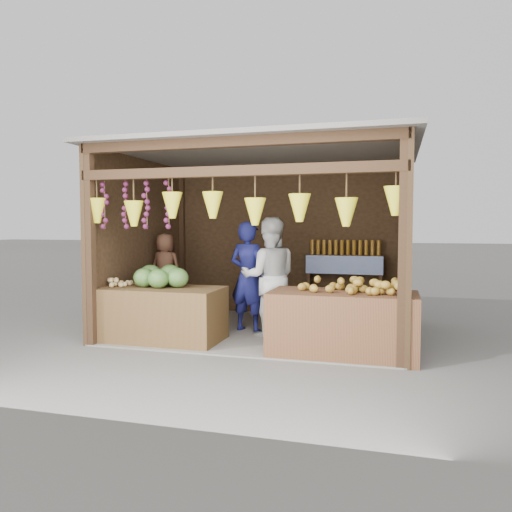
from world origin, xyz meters
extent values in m
plane|color=#514F49|center=(0.00, 0.00, 0.00)|extent=(80.00, 80.00, 0.00)
cube|color=slate|center=(0.00, 0.00, 0.01)|extent=(4.00, 3.00, 0.02)
cube|color=black|center=(0.00, 1.50, 1.30)|extent=(4.00, 0.06, 2.60)
cube|color=black|center=(-2.00, 0.00, 1.30)|extent=(0.06, 3.00, 2.60)
cube|color=black|center=(2.00, 0.00, 1.30)|extent=(0.06, 3.00, 2.60)
cube|color=#605B54|center=(0.00, 0.00, 2.63)|extent=(4.30, 3.30, 0.06)
cube|color=black|center=(-1.94, -1.44, 1.30)|extent=(0.11, 0.11, 2.60)
cube|color=black|center=(1.94, -1.44, 1.30)|extent=(0.11, 0.11, 2.60)
cube|color=black|center=(-1.94, 1.44, 1.30)|extent=(0.11, 0.11, 2.60)
cube|color=black|center=(1.94, 1.44, 1.30)|extent=(0.11, 0.11, 2.60)
cube|color=black|center=(0.00, -1.44, 2.20)|extent=(4.00, 0.12, 0.12)
cube|color=black|center=(0.00, -1.44, 2.54)|extent=(4.00, 0.12, 0.12)
cube|color=#382314|center=(1.05, 1.30, 1.05)|extent=(1.25, 0.30, 0.05)
cube|color=#382314|center=(0.47, 1.30, 0.53)|extent=(0.05, 0.28, 1.05)
cube|color=#382314|center=(1.64, 1.30, 0.53)|extent=(0.05, 0.28, 1.05)
cube|color=blue|center=(1.05, 1.14, 0.92)|extent=(1.25, 0.02, 0.30)
cube|color=#473217|center=(-1.18, -0.98, 0.37)|extent=(1.65, 0.85, 0.73)
cube|color=#4F2C1A|center=(1.26, -1.06, 0.38)|extent=(1.75, 0.85, 0.77)
cube|color=black|center=(-1.69, 0.23, 0.17)|extent=(0.35, 0.35, 0.33)
imported|color=#14154B|center=(-0.21, -0.09, 0.81)|extent=(0.67, 0.53, 1.62)
imported|color=silver|center=(0.15, -0.25, 0.84)|extent=(0.96, 0.84, 1.68)
imported|color=#513020|center=(-1.69, 0.23, 0.89)|extent=(0.58, 0.41, 1.11)
camera|label=1|loc=(1.86, -7.04, 1.56)|focal=35.00mm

